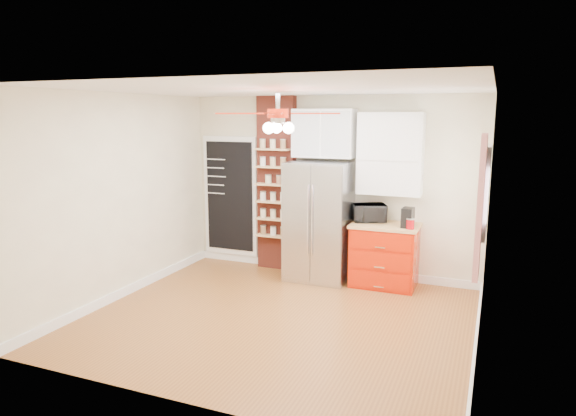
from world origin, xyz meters
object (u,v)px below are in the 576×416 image
at_px(ceiling_fan, 278,114).
at_px(pantry_jar_oats, 268,179).
at_px(fridge, 319,221).
at_px(red_cabinet, 384,255).
at_px(toaster_oven, 369,213).
at_px(canister_left, 410,224).
at_px(coffee_maker, 408,217).

distance_m(ceiling_fan, pantry_jar_oats, 2.26).
bearing_deg(pantry_jar_oats, ceiling_fan, -62.47).
distance_m(fridge, ceiling_fan, 2.25).
distance_m(fridge, red_cabinet, 1.06).
bearing_deg(fridge, pantry_jar_oats, 169.22).
xyz_separation_m(fridge, toaster_oven, (0.71, 0.14, 0.15)).
bearing_deg(red_cabinet, canister_left, -25.24).
xyz_separation_m(toaster_oven, pantry_jar_oats, (-1.60, 0.03, 0.41)).
xyz_separation_m(fridge, ceiling_fan, (0.05, -1.63, 1.55)).
relative_size(coffee_maker, pantry_jar_oats, 2.20).
relative_size(coffee_maker, canister_left, 2.08).
bearing_deg(ceiling_fan, coffee_maker, 52.29).
bearing_deg(toaster_oven, canister_left, -47.40).
distance_m(canister_left, pantry_jar_oats, 2.29).
xyz_separation_m(red_cabinet, canister_left, (0.37, -0.17, 0.51)).
xyz_separation_m(ceiling_fan, canister_left, (1.29, 1.51, -1.46)).
xyz_separation_m(fridge, canister_left, (1.34, -0.12, 0.09)).
relative_size(fridge, coffee_maker, 6.48).
bearing_deg(red_cabinet, fridge, -177.05).
relative_size(toaster_oven, coffee_maker, 1.70).
xyz_separation_m(ceiling_fan, toaster_oven, (0.66, 1.77, -1.40)).
distance_m(red_cabinet, ceiling_fan, 2.75).
relative_size(fridge, ceiling_fan, 1.25).
bearing_deg(toaster_oven, ceiling_fan, -134.86).
height_order(fridge, coffee_maker, fridge).
bearing_deg(coffee_maker, fridge, -177.70).
distance_m(red_cabinet, canister_left, 0.65).
relative_size(fridge, red_cabinet, 1.86).
bearing_deg(canister_left, red_cabinet, 154.76).
xyz_separation_m(ceiling_fan, coffee_maker, (1.24, 1.60, -1.39)).
bearing_deg(fridge, ceiling_fan, -88.24).
bearing_deg(fridge, canister_left, -5.28).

